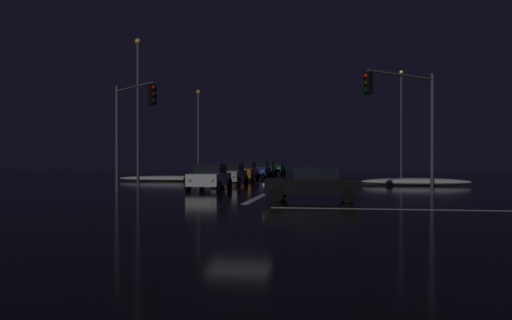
{
  "coord_description": "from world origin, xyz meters",
  "views": [
    {
      "loc": [
        3.96,
        -21.34,
        1.98
      ],
      "look_at": [
        -1.14,
        12.03,
        1.81
      ],
      "focal_mm": 38.4,
      "sensor_mm": 36.0,
      "label": 1
    }
  ],
  "objects_px": {
    "sedan_silver": "(230,174)",
    "sedan_black_crossing": "(314,183)",
    "sedan_gray": "(266,169)",
    "streetlamp_right_far": "(401,117)",
    "traffic_signal_nw": "(131,116)",
    "streetlamp_left_near": "(138,102)",
    "traffic_signal_ne": "(407,108)",
    "streetlamp_left_far": "(198,127)",
    "sedan_green": "(275,168)",
    "sedan_white": "(210,177)",
    "sedan_blue": "(259,170)",
    "sedan_orange": "(244,171)"
  },
  "relations": [
    {
      "from": "sedan_silver",
      "to": "sedan_black_crossing",
      "type": "distance_m",
      "value": 14.98
    },
    {
      "from": "sedan_gray",
      "to": "streetlamp_right_far",
      "type": "bearing_deg",
      "value": -21.22
    },
    {
      "from": "sedan_silver",
      "to": "sedan_gray",
      "type": "height_order",
      "value": "same"
    },
    {
      "from": "sedan_gray",
      "to": "streetlamp_right_far",
      "type": "height_order",
      "value": "streetlamp_right_far"
    },
    {
      "from": "traffic_signal_nw",
      "to": "streetlamp_left_near",
      "type": "xyz_separation_m",
      "value": [
        -2.14,
        6.64,
        1.46
      ]
    },
    {
      "from": "traffic_signal_ne",
      "to": "streetlamp_left_far",
      "type": "distance_m",
      "value": 28.28
    },
    {
      "from": "sedan_green",
      "to": "traffic_signal_nw",
      "type": "xyz_separation_m",
      "value": [
        -4.11,
        -33.01,
        3.46
      ]
    },
    {
      "from": "sedan_white",
      "to": "streetlamp_right_far",
      "type": "bearing_deg",
      "value": 55.65
    },
    {
      "from": "sedan_white",
      "to": "streetlamp_left_near",
      "type": "xyz_separation_m",
      "value": [
        -5.8,
        3.4,
        4.92
      ]
    },
    {
      "from": "sedan_blue",
      "to": "traffic_signal_ne",
      "type": "distance_m",
      "value": 24.85
    },
    {
      "from": "sedan_blue",
      "to": "traffic_signal_nw",
      "type": "height_order",
      "value": "traffic_signal_nw"
    },
    {
      "from": "sedan_orange",
      "to": "traffic_signal_nw",
      "type": "bearing_deg",
      "value": -101.99
    },
    {
      "from": "sedan_black_crossing",
      "to": "streetlamp_left_near",
      "type": "xyz_separation_m",
      "value": [
        -12.33,
        10.42,
        4.92
      ]
    },
    {
      "from": "sedan_silver",
      "to": "sedan_orange",
      "type": "height_order",
      "value": "same"
    },
    {
      "from": "streetlamp_left_far",
      "to": "sedan_silver",
      "type": "bearing_deg",
      "value": -66.12
    },
    {
      "from": "traffic_signal_ne",
      "to": "streetlamp_left_near",
      "type": "bearing_deg",
      "value": 158.37
    },
    {
      "from": "streetlamp_right_far",
      "to": "sedan_green",
      "type": "bearing_deg",
      "value": 140.99
    },
    {
      "from": "sedan_white",
      "to": "sedan_gray",
      "type": "relative_size",
      "value": 1.0
    },
    {
      "from": "sedan_white",
      "to": "sedan_green",
      "type": "relative_size",
      "value": 1.0
    },
    {
      "from": "sedan_silver",
      "to": "streetlamp_left_far",
      "type": "height_order",
      "value": "streetlamp_left_far"
    },
    {
      "from": "streetlamp_left_near",
      "to": "traffic_signal_ne",
      "type": "bearing_deg",
      "value": -21.63
    },
    {
      "from": "sedan_silver",
      "to": "sedan_green",
      "type": "relative_size",
      "value": 1.0
    },
    {
      "from": "sedan_silver",
      "to": "sedan_blue",
      "type": "relative_size",
      "value": 1.0
    },
    {
      "from": "sedan_gray",
      "to": "sedan_blue",
      "type": "bearing_deg",
      "value": -88.51
    },
    {
      "from": "sedan_white",
      "to": "sedan_gray",
      "type": "height_order",
      "value": "same"
    },
    {
      "from": "sedan_silver",
      "to": "traffic_signal_nw",
      "type": "distance_m",
      "value": 10.89
    },
    {
      "from": "sedan_blue",
      "to": "sedan_green",
      "type": "distance_m",
      "value": 11.03
    },
    {
      "from": "sedan_orange",
      "to": "streetlamp_left_near",
      "type": "relative_size",
      "value": 0.43
    },
    {
      "from": "sedan_blue",
      "to": "sedan_gray",
      "type": "distance_m",
      "value": 5.77
    },
    {
      "from": "traffic_signal_nw",
      "to": "streetlamp_right_far",
      "type": "height_order",
      "value": "streetlamp_right_far"
    },
    {
      "from": "streetlamp_left_near",
      "to": "streetlamp_left_far",
      "type": "distance_m",
      "value": 16.02
    },
    {
      "from": "sedan_blue",
      "to": "sedan_black_crossing",
      "type": "bearing_deg",
      "value": -76.23
    },
    {
      "from": "sedan_white",
      "to": "sedan_blue",
      "type": "height_order",
      "value": "same"
    },
    {
      "from": "sedan_white",
      "to": "traffic_signal_nw",
      "type": "height_order",
      "value": "traffic_signal_nw"
    },
    {
      "from": "sedan_blue",
      "to": "sedan_silver",
      "type": "bearing_deg",
      "value": -91.27
    },
    {
      "from": "sedan_gray",
      "to": "streetlamp_left_far",
      "type": "height_order",
      "value": "streetlamp_left_far"
    },
    {
      "from": "sedan_blue",
      "to": "traffic_signal_ne",
      "type": "xyz_separation_m",
      "value": [
        10.86,
        -22.05,
        3.69
      ]
    },
    {
      "from": "streetlamp_right_far",
      "to": "traffic_signal_nw",
      "type": "bearing_deg",
      "value": -126.79
    },
    {
      "from": "sedan_gray",
      "to": "sedan_black_crossing",
      "type": "height_order",
      "value": "same"
    },
    {
      "from": "traffic_signal_ne",
      "to": "streetlamp_left_near",
      "type": "height_order",
      "value": "streetlamp_left_near"
    },
    {
      "from": "sedan_black_crossing",
      "to": "streetlamp_left_near",
      "type": "bearing_deg",
      "value": 139.8
    },
    {
      "from": "sedan_white",
      "to": "sedan_black_crossing",
      "type": "xyz_separation_m",
      "value": [
        6.53,
        -7.01,
        0.0
      ]
    },
    {
      "from": "sedan_black_crossing",
      "to": "streetlamp_left_far",
      "type": "relative_size",
      "value": 0.51
    },
    {
      "from": "traffic_signal_nw",
      "to": "streetlamp_right_far",
      "type": "relative_size",
      "value": 0.61
    },
    {
      "from": "sedan_green",
      "to": "streetlamp_left_far",
      "type": "relative_size",
      "value": 0.51
    },
    {
      "from": "traffic_signal_nw",
      "to": "streetlamp_left_far",
      "type": "bearing_deg",
      "value": 95.39
    },
    {
      "from": "traffic_signal_ne",
      "to": "streetlamp_right_far",
      "type": "bearing_deg",
      "value": 84.48
    },
    {
      "from": "sedan_white",
      "to": "streetlamp_left_far",
      "type": "xyz_separation_m",
      "value": [
        -5.8,
        19.4,
        4.13
      ]
    },
    {
      "from": "sedan_orange",
      "to": "sedan_green",
      "type": "bearing_deg",
      "value": 87.79
    },
    {
      "from": "sedan_green",
      "to": "traffic_signal_nw",
      "type": "distance_m",
      "value": 33.45
    }
  ]
}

